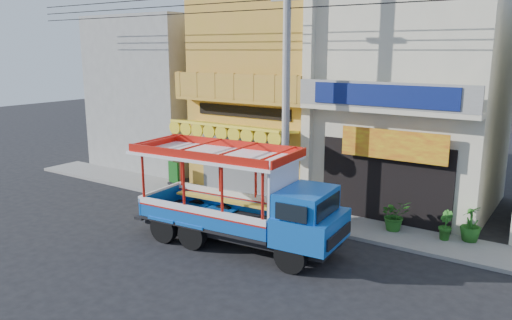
% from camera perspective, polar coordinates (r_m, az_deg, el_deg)
% --- Properties ---
extents(ground, '(90.00, 90.00, 0.00)m').
position_cam_1_polar(ground, '(14.87, -0.03, -11.24)').
color(ground, black).
rests_on(ground, ground).
extents(sidewalk, '(30.00, 2.00, 0.12)m').
position_cam_1_polar(sidewalk, '(18.07, 7.16, -6.74)').
color(sidewalk, slate).
rests_on(sidewalk, ground).
extents(shophouse_left, '(6.00, 7.50, 8.24)m').
position_cam_1_polar(shophouse_left, '(22.55, 2.95, 7.72)').
color(shophouse_left, '#B99029').
rests_on(shophouse_left, ground).
extents(shophouse_right, '(6.00, 6.75, 8.24)m').
position_cam_1_polar(shophouse_right, '(20.13, 17.82, 6.55)').
color(shophouse_right, beige).
rests_on(shophouse_right, ground).
extents(party_pilaster, '(0.35, 0.30, 8.00)m').
position_cam_1_polar(party_pilaster, '(18.39, 5.92, 6.24)').
color(party_pilaster, beige).
rests_on(party_pilaster, ground).
extents(filler_building_left, '(6.00, 6.00, 7.60)m').
position_cam_1_polar(filler_building_left, '(26.90, -9.99, 7.66)').
color(filler_building_left, gray).
rests_on(filler_building_left, ground).
extents(utility_pole, '(28.00, 0.26, 9.00)m').
position_cam_1_polar(utility_pole, '(16.89, 3.92, 9.24)').
color(utility_pole, gray).
rests_on(utility_pole, ground).
extents(songthaew_truck, '(6.82, 2.64, 3.12)m').
position_cam_1_polar(songthaew_truck, '(15.04, -0.57, -4.84)').
color(songthaew_truck, black).
rests_on(songthaew_truck, ground).
extents(green_sign, '(0.68, 0.42, 1.04)m').
position_cam_1_polar(green_sign, '(22.32, -9.38, -1.74)').
color(green_sign, black).
rests_on(green_sign, sidewalk).
extents(potted_plant_a, '(1.24, 1.24, 1.04)m').
position_cam_1_polar(potted_plant_a, '(17.21, 15.57, -6.07)').
color(potted_plant_a, '#225C1A').
rests_on(potted_plant_a, sidewalk).
extents(potted_plant_b, '(0.60, 0.64, 0.93)m').
position_cam_1_polar(potted_plant_b, '(16.91, 20.78, -6.97)').
color(potted_plant_b, '#225C1A').
rests_on(potted_plant_b, sidewalk).
extents(potted_plant_c, '(0.80, 0.80, 1.14)m').
position_cam_1_polar(potted_plant_c, '(17.04, 23.37, -6.68)').
color(potted_plant_c, '#225C1A').
rests_on(potted_plant_c, sidewalk).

